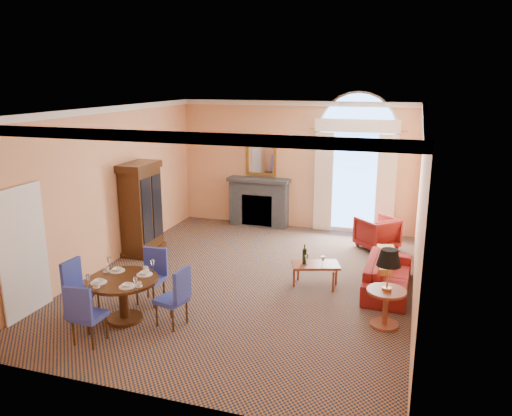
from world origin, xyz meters
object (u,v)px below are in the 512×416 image
(dining_table, at_px, (123,289))
(armchair, at_px, (377,233))
(side_table, at_px, (387,279))
(coffee_table, at_px, (315,265))
(sofa, at_px, (388,275))
(armoire, at_px, (141,210))

(dining_table, height_order, armchair, dining_table)
(armchair, relative_size, side_table, 0.65)
(dining_table, distance_m, coffee_table, 3.44)
(armchair, xyz_separation_m, side_table, (0.43, -3.71, 0.43))
(dining_table, xyz_separation_m, sofa, (3.90, 2.50, -0.25))
(side_table, bearing_deg, sofa, 92.00)
(armoire, bearing_deg, armchair, 20.54)
(armchair, bearing_deg, dining_table, 8.64)
(sofa, height_order, side_table, side_table)
(armoire, bearing_deg, sofa, -4.84)
(armchair, bearing_deg, armoire, -24.46)
(dining_table, bearing_deg, sofa, 32.69)
(sofa, relative_size, coffee_table, 1.98)
(armoire, height_order, coffee_table, armoire)
(armoire, xyz_separation_m, sofa, (5.27, -0.45, -0.68))
(dining_table, bearing_deg, armoire, 114.94)
(dining_table, xyz_separation_m, armchair, (3.52, 4.78, -0.17))
(sofa, xyz_separation_m, coffee_table, (-1.30, -0.25, 0.13))
(armoire, bearing_deg, dining_table, -65.06)
(armchair, relative_size, coffee_table, 0.82)
(coffee_table, bearing_deg, dining_table, -158.04)
(dining_table, relative_size, coffee_table, 1.16)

